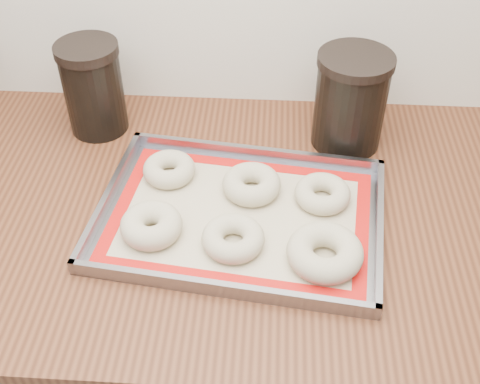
# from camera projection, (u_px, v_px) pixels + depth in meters

# --- Properties ---
(cabinet) EXTENTS (3.00, 0.65, 0.86)m
(cabinet) POSITION_uv_depth(u_px,v_px,m) (173.00, 356.00, 1.34)
(cabinet) COLOR slate
(cabinet) RESTS_ON floor
(countertop) EXTENTS (3.06, 0.68, 0.04)m
(countertop) POSITION_uv_depth(u_px,v_px,m) (153.00, 210.00, 1.04)
(countertop) COLOR brown
(countertop) RESTS_ON cabinet
(baking_tray) EXTENTS (0.50, 0.38, 0.03)m
(baking_tray) POSITION_uv_depth(u_px,v_px,m) (240.00, 216.00, 0.99)
(baking_tray) COLOR gray
(baking_tray) RESTS_ON countertop
(baking_mat) EXTENTS (0.45, 0.34, 0.00)m
(baking_mat) POSITION_uv_depth(u_px,v_px,m) (240.00, 217.00, 0.99)
(baking_mat) COLOR #C6B793
(baking_mat) RESTS_ON baking_tray
(bagel_front_left) EXTENTS (0.10, 0.10, 0.04)m
(bagel_front_left) POSITION_uv_depth(u_px,v_px,m) (151.00, 225.00, 0.95)
(bagel_front_left) COLOR #BDB192
(bagel_front_left) RESTS_ON baking_mat
(bagel_front_mid) EXTENTS (0.11, 0.11, 0.03)m
(bagel_front_mid) POSITION_uv_depth(u_px,v_px,m) (233.00, 238.00, 0.93)
(bagel_front_mid) COLOR #BDB192
(bagel_front_mid) RESTS_ON baking_mat
(bagel_front_right) EXTENTS (0.12, 0.12, 0.04)m
(bagel_front_right) POSITION_uv_depth(u_px,v_px,m) (325.00, 252.00, 0.91)
(bagel_front_right) COLOR #BDB192
(bagel_front_right) RESTS_ON baking_mat
(bagel_back_left) EXTENTS (0.12, 0.12, 0.03)m
(bagel_back_left) POSITION_uv_depth(u_px,v_px,m) (169.00, 169.00, 1.06)
(bagel_back_left) COLOR #BDB192
(bagel_back_left) RESTS_ON baking_mat
(bagel_back_mid) EXTENTS (0.11, 0.11, 0.04)m
(bagel_back_mid) POSITION_uv_depth(u_px,v_px,m) (252.00, 184.00, 1.02)
(bagel_back_mid) COLOR #BDB192
(bagel_back_mid) RESTS_ON baking_mat
(bagel_back_right) EXTENTS (0.10, 0.10, 0.03)m
(bagel_back_right) POSITION_uv_depth(u_px,v_px,m) (322.00, 194.00, 1.01)
(bagel_back_right) COLOR #BDB192
(bagel_back_right) RESTS_ON baking_mat
(canister_mid) EXTENTS (0.12, 0.12, 0.18)m
(canister_mid) POSITION_uv_depth(u_px,v_px,m) (93.00, 88.00, 1.12)
(canister_mid) COLOR black
(canister_mid) RESTS_ON countertop
(canister_right) EXTENTS (0.14, 0.14, 0.18)m
(canister_right) POSITION_uv_depth(u_px,v_px,m) (350.00, 101.00, 1.09)
(canister_right) COLOR black
(canister_right) RESTS_ON countertop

